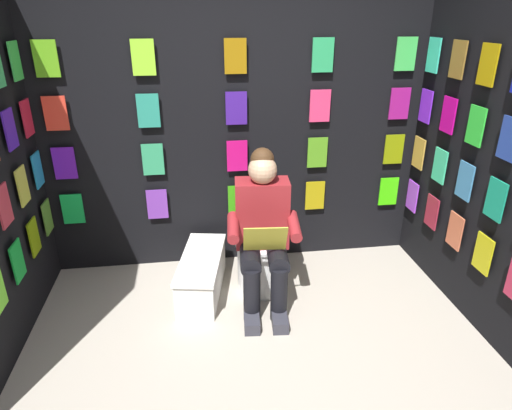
# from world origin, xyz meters

# --- Properties ---
(ground_plane) EXTENTS (30.00, 30.00, 0.00)m
(ground_plane) POSITION_xyz_m (0.00, 0.00, 0.00)
(ground_plane) COLOR #B2A899
(display_wall_back) EXTENTS (3.24, 0.14, 2.35)m
(display_wall_back) POSITION_xyz_m (0.00, -1.77, 1.17)
(display_wall_back) COLOR black
(display_wall_back) RESTS_ON ground
(display_wall_left) EXTENTS (0.14, 1.72, 2.35)m
(display_wall_left) POSITION_xyz_m (-1.62, -0.86, 1.17)
(display_wall_left) COLOR black
(display_wall_left) RESTS_ON ground
(toilet) EXTENTS (0.42, 0.57, 0.77)m
(toilet) POSITION_xyz_m (-0.14, -1.27, 0.33)
(toilet) COLOR white
(toilet) RESTS_ON ground
(person_reading) EXTENTS (0.55, 0.71, 1.19)m
(person_reading) POSITION_xyz_m (-0.12, -1.05, 0.60)
(person_reading) COLOR maroon
(person_reading) RESTS_ON ground
(comic_longbox_near) EXTENTS (0.45, 0.84, 0.32)m
(comic_longbox_near) POSITION_xyz_m (0.35, -1.21, 0.16)
(comic_longbox_near) COLOR white
(comic_longbox_near) RESTS_ON ground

